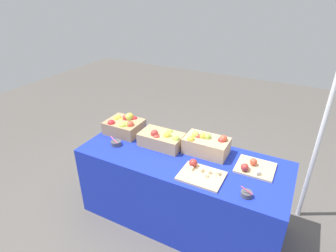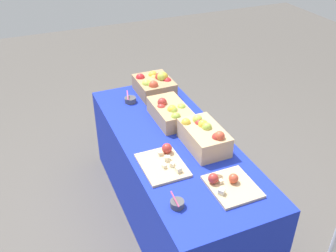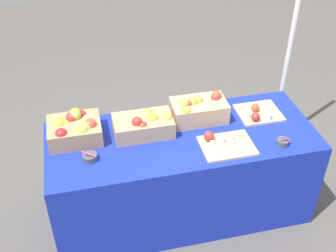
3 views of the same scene
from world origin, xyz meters
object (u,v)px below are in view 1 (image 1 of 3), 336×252
(apple_crate_middle, at_px, (162,139))
(apple_crate_right, at_px, (206,145))
(cutting_board_back, at_px, (254,167))
(apple_crate_left, at_px, (125,125))
(tent_pole, at_px, (324,122))
(sample_bowl_near, at_px, (116,143))
(sample_bowl_mid, at_px, (246,194))
(cutting_board_front, at_px, (200,173))

(apple_crate_middle, height_order, apple_crate_right, apple_crate_right)
(apple_crate_right, bearing_deg, cutting_board_back, -6.72)
(apple_crate_left, xyz_separation_m, cutting_board_back, (1.34, -0.03, -0.06))
(tent_pole, bearing_deg, cutting_board_back, -132.73)
(tent_pole, bearing_deg, apple_crate_right, -154.14)
(cutting_board_back, xyz_separation_m, sample_bowl_near, (-1.27, -0.22, 0.00))
(sample_bowl_mid, xyz_separation_m, tent_pole, (0.43, 0.86, 0.31))
(sample_bowl_near, bearing_deg, apple_crate_left, 106.27)
(apple_crate_right, relative_size, sample_bowl_mid, 4.12)
(apple_crate_middle, height_order, cutting_board_back, apple_crate_middle)
(apple_crate_left, bearing_deg, tent_pole, 14.48)
(cutting_board_front, distance_m, cutting_board_back, 0.47)
(apple_crate_right, height_order, sample_bowl_near, apple_crate_right)
(apple_crate_right, xyz_separation_m, cutting_board_front, (0.08, -0.34, -0.07))
(apple_crate_right, xyz_separation_m, cutting_board_back, (0.45, -0.05, -0.07))
(sample_bowl_mid, bearing_deg, cutting_board_front, 168.89)
(cutting_board_back, bearing_deg, cutting_board_front, -141.74)
(apple_crate_left, height_order, cutting_board_back, apple_crate_left)
(cutting_board_front, xyz_separation_m, sample_bowl_mid, (0.39, -0.08, 0.00))
(apple_crate_left, distance_m, tent_pole, 1.87)
(apple_crate_right, relative_size, cutting_board_back, 1.26)
(cutting_board_back, bearing_deg, apple_crate_middle, -178.28)
(apple_crate_right, height_order, cutting_board_front, apple_crate_right)
(cutting_board_back, relative_size, sample_bowl_near, 3.14)
(cutting_board_back, bearing_deg, apple_crate_right, 173.28)
(apple_crate_left, xyz_separation_m, cutting_board_front, (0.97, -0.32, -0.07))
(apple_crate_middle, bearing_deg, cutting_board_front, -27.72)
(apple_crate_middle, height_order, sample_bowl_near, apple_crate_middle)
(apple_crate_middle, relative_size, apple_crate_right, 1.04)
(apple_crate_left, relative_size, cutting_board_back, 1.14)
(apple_crate_middle, relative_size, tent_pole, 0.19)
(sample_bowl_mid, bearing_deg, tent_pole, 63.52)
(sample_bowl_near, height_order, sample_bowl_mid, sample_bowl_mid)
(cutting_board_back, distance_m, sample_bowl_mid, 0.37)
(sample_bowl_mid, bearing_deg, cutting_board_back, 94.17)
(apple_crate_right, distance_m, tent_pole, 1.03)
(cutting_board_back, height_order, tent_pole, tent_pole)
(sample_bowl_near, height_order, tent_pole, tent_pole)
(apple_crate_left, relative_size, apple_crate_middle, 0.87)
(sample_bowl_mid, bearing_deg, apple_crate_middle, 159.16)
(sample_bowl_near, bearing_deg, sample_bowl_mid, -6.21)
(sample_bowl_near, xyz_separation_m, tent_pole, (1.72, 0.71, 0.31))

